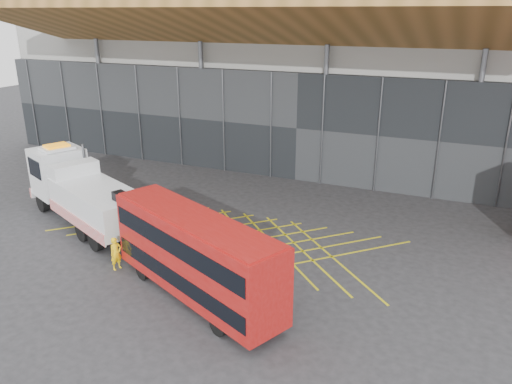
% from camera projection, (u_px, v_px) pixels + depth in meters
% --- Properties ---
extents(ground_plane, '(120.00, 120.00, 0.00)m').
position_uv_depth(ground_plane, '(199.00, 231.00, 29.22)').
color(ground_plane, '#2A2A2C').
extents(road_markings, '(19.96, 7.16, 0.01)m').
position_uv_depth(road_markings, '(223.00, 236.00, 28.62)').
color(road_markings, gold).
rests_on(road_markings, ground_plane).
extents(construction_building, '(55.00, 23.97, 18.00)m').
position_uv_depth(construction_building, '(325.00, 52.00, 41.28)').
color(construction_building, gray).
rests_on(construction_building, ground_plane).
extents(recovery_truck, '(12.10, 7.09, 4.37)m').
position_uv_depth(recovery_truck, '(83.00, 192.00, 29.73)').
color(recovery_truck, black).
rests_on(recovery_truck, ground_plane).
extents(bus_towed, '(9.77, 6.08, 3.96)m').
position_uv_depth(bus_towed, '(195.00, 254.00, 21.75)').
color(bus_towed, '#9E0F0C').
rests_on(bus_towed, ground_plane).
extents(worker, '(0.59, 0.71, 1.69)m').
position_uv_depth(worker, '(116.00, 253.00, 24.72)').
color(worker, yellow).
rests_on(worker, ground_plane).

